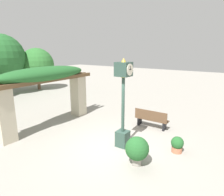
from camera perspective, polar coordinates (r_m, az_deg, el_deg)
The scene contains 6 objects.
ground_plane at distance 8.05m, azimuth 0.64°, elevation -13.66°, with size 60.00×60.00×0.00m, color gray.
pedestal_clock at distance 7.45m, azimuth 3.18°, elevation -1.44°, with size 0.51×0.55×3.41m.
pergola at distance 9.96m, azimuth -18.35°, elevation 4.07°, with size 5.50×1.23×2.92m.
potted_plant_near_left at distance 7.89m, azimuth 18.13°, elevation -12.46°, with size 0.46×0.46×0.61m.
potted_plant_near_right at distance 6.70m, azimuth 7.17°, elevation -14.31°, with size 0.78×0.78×0.98m.
park_bench at distance 9.82m, azimuth 11.16°, elevation -5.90°, with size 0.42×1.61×0.89m.
Camera 1 is at (-5.94, -3.94, 3.72)m, focal length 32.00 mm.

